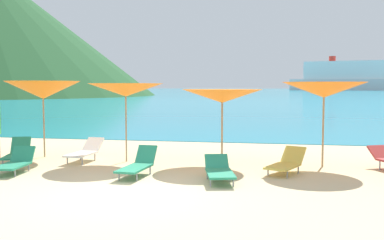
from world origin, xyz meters
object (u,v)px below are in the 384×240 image
object	(u,v)px
umbrella_3	(126,90)
umbrella_4	(222,96)
lounge_chair_8	(17,153)
lounge_chair_3	(85,151)
umbrella_2	(43,90)
lounge_chair_1	(15,163)
umbrella_5	(324,90)
lounge_chair_2	(138,164)
lounge_chair_9	(286,163)
lounge_chair_6	(219,170)
cruise_ship	(346,77)

from	to	relation	value
umbrella_3	umbrella_4	distance (m)	2.80
lounge_chair_8	lounge_chair_3	bearing A→B (deg)	2.78
umbrella_2	umbrella_4	distance (m)	5.58
lounge_chair_1	lounge_chair_3	distance (m)	2.21
umbrella_2	umbrella_5	size ratio (longest dim) A/B	0.99
lounge_chair_3	lounge_chair_2	bearing A→B (deg)	-34.65
umbrella_2	umbrella_3	xyz separation A→B (m)	(2.79, -0.33, 0.01)
umbrella_2	lounge_chair_9	size ratio (longest dim) A/B	1.51
lounge_chair_3	lounge_chair_9	size ratio (longest dim) A/B	1.02
umbrella_3	lounge_chair_6	world-z (taller)	umbrella_3
lounge_chair_1	umbrella_5	bearing A→B (deg)	10.50
umbrella_2	umbrella_4	bearing A→B (deg)	-2.03
umbrella_3	umbrella_4	world-z (taller)	umbrella_3
umbrella_5	lounge_chair_3	distance (m)	7.00
umbrella_4	lounge_chair_3	distance (m)	4.32
umbrella_5	lounge_chair_9	bearing A→B (deg)	-130.61
cruise_ship	umbrella_5	bearing A→B (deg)	-86.36
lounge_chair_8	cruise_ship	bearing A→B (deg)	62.48
lounge_chair_3	lounge_chair_6	world-z (taller)	lounge_chair_3
umbrella_2	lounge_chair_6	distance (m)	6.57
lounge_chair_1	lounge_chair_6	world-z (taller)	lounge_chair_1
umbrella_3	lounge_chair_9	size ratio (longest dim) A/B	1.51
umbrella_3	umbrella_5	distance (m)	5.55
lounge_chair_1	lounge_chair_9	distance (m)	6.88
lounge_chair_9	lounge_chair_1	bearing A→B (deg)	-146.93
umbrella_3	lounge_chair_1	distance (m)	3.60
cruise_ship	umbrella_3	bearing A→B (deg)	-87.58
lounge_chair_2	lounge_chair_8	distance (m)	4.10
lounge_chair_6	umbrella_4	bearing A→B (deg)	81.72
lounge_chair_1	lounge_chair_2	size ratio (longest dim) A/B	0.87
lounge_chair_1	lounge_chair_9	bearing A→B (deg)	3.66
lounge_chair_9	umbrella_4	bearing A→B (deg)	171.25
lounge_chair_6	umbrella_5	bearing A→B (deg)	29.44
umbrella_3	lounge_chair_9	distance (m)	5.00
umbrella_4	umbrella_5	bearing A→B (deg)	1.29
cruise_ship	lounge_chair_2	bearing A→B (deg)	-87.30
umbrella_4	lounge_chair_6	bearing A→B (deg)	-84.64
umbrella_3	lounge_chair_2	world-z (taller)	umbrella_3
umbrella_3	lounge_chair_9	xyz separation A→B (m)	(4.56, -0.96, -1.81)
umbrella_4	lounge_chair_9	xyz separation A→B (m)	(1.77, -1.09, -1.64)
umbrella_5	cruise_ship	size ratio (longest dim) A/B	0.04
umbrella_2	lounge_chair_8	bearing A→B (deg)	-99.41
lounge_chair_6	lounge_chair_8	distance (m)	6.14
umbrella_4	lounge_chair_2	bearing A→B (deg)	-131.26
lounge_chair_2	lounge_chair_3	xyz separation A→B (m)	(-2.17, 1.74, 0.02)
lounge_chair_1	lounge_chair_6	distance (m)	5.23
lounge_chair_6	lounge_chair_9	world-z (taller)	lounge_chair_9
lounge_chair_8	lounge_chair_9	size ratio (longest dim) A/B	0.90
lounge_chair_9	lounge_chair_8	bearing A→B (deg)	-157.77
umbrella_5	cruise_ship	distance (m)	254.63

